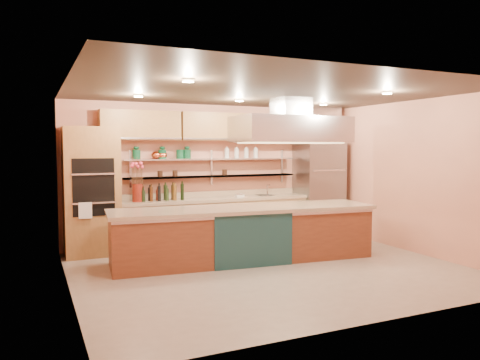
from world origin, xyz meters
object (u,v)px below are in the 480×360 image
kitchen_scale (240,195)px  green_canister (180,154)px  flower_vase (137,193)px  island (244,234)px  copper_kettle (156,155)px  refrigerator (319,188)px

kitchen_scale → green_canister: size_ratio=0.92×
kitchen_scale → flower_vase: bearing=-172.8°
island → copper_kettle: size_ratio=24.21×
flower_vase → kitchen_scale: size_ratio=2.07×
refrigerator → island: size_ratio=0.47×
green_canister → copper_kettle: bearing=180.0°
kitchen_scale → copper_kettle: (-1.66, 0.22, 0.81)m
green_canister → kitchen_scale: bearing=-10.5°
refrigerator → kitchen_scale: size_ratio=12.98×
island → copper_kettle: bearing=128.2°
refrigerator → island: bearing=-149.5°
flower_vase → copper_kettle: copper_kettle is taller
refrigerator → island: refrigerator is taller
copper_kettle → refrigerator: bearing=-3.7°
copper_kettle → green_canister: 0.48m
refrigerator → kitchen_scale: (-1.91, 0.01, -0.07)m
copper_kettle → green_canister: (0.48, 0.00, 0.01)m
green_canister → island: bearing=-70.4°
refrigerator → green_canister: (-3.10, 0.23, 0.75)m
flower_vase → kitchen_scale: flower_vase is taller
refrigerator → copper_kettle: size_ratio=11.48×
refrigerator → kitchen_scale: bearing=179.7°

